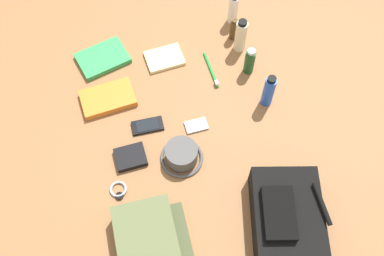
{
  "coord_description": "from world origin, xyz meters",
  "views": [
    {
      "loc": [
        0.75,
        -0.17,
        1.47
      ],
      "look_at": [
        0.0,
        0.0,
        0.04
      ],
      "focal_mm": 41.14,
      "sensor_mm": 36.0,
      "label": 1
    }
  ],
  "objects_px": {
    "cell_phone": "(148,126)",
    "wallet": "(131,157)",
    "toothpaste_tube": "(233,9)",
    "toiletry_pouch": "(150,248)",
    "bucket_hat": "(182,155)",
    "paperback_novel": "(103,58)",
    "deodorant_spray": "(269,91)",
    "backpack": "(286,217)",
    "lotion_bottle": "(241,36)",
    "notepad": "(164,58)",
    "wristwatch": "(118,190)",
    "toothbrush": "(212,72)",
    "shampoo_bottle": "(250,61)",
    "travel_guidebook": "(108,99)",
    "cologne_bottle": "(234,29)",
    "media_player": "(196,126)"
  },
  "relations": [
    {
      "from": "bucket_hat",
      "to": "travel_guidebook",
      "type": "relative_size",
      "value": 0.72
    },
    {
      "from": "shampoo_bottle",
      "to": "deodorant_spray",
      "type": "relative_size",
      "value": 0.8
    },
    {
      "from": "cell_phone",
      "to": "wallet",
      "type": "relative_size",
      "value": 1.08
    },
    {
      "from": "bucket_hat",
      "to": "notepad",
      "type": "height_order",
      "value": "bucket_hat"
    },
    {
      "from": "bucket_hat",
      "to": "wristwatch",
      "type": "bearing_deg",
      "value": -73.9
    },
    {
      "from": "toiletry_pouch",
      "to": "cell_phone",
      "type": "xyz_separation_m",
      "value": [
        -0.46,
        0.07,
        -0.04
      ]
    },
    {
      "from": "paperback_novel",
      "to": "backpack",
      "type": "bearing_deg",
      "value": 31.73
    },
    {
      "from": "shampoo_bottle",
      "to": "lotion_bottle",
      "type": "bearing_deg",
      "value": -178.13
    },
    {
      "from": "cell_phone",
      "to": "media_player",
      "type": "height_order",
      "value": "cell_phone"
    },
    {
      "from": "cell_phone",
      "to": "backpack",
      "type": "bearing_deg",
      "value": 39.33
    },
    {
      "from": "notepad",
      "to": "wristwatch",
      "type": "bearing_deg",
      "value": -33.14
    },
    {
      "from": "toiletry_pouch",
      "to": "deodorant_spray",
      "type": "xyz_separation_m",
      "value": [
        -0.47,
        0.54,
        0.03
      ]
    },
    {
      "from": "bucket_hat",
      "to": "toothpaste_tube",
      "type": "bearing_deg",
      "value": 149.15
    },
    {
      "from": "toiletry_pouch",
      "to": "bucket_hat",
      "type": "relative_size",
      "value": 1.88
    },
    {
      "from": "lotion_bottle",
      "to": "wallet",
      "type": "bearing_deg",
      "value": -52.66
    },
    {
      "from": "shampoo_bottle",
      "to": "wallet",
      "type": "height_order",
      "value": "shampoo_bottle"
    },
    {
      "from": "lotion_bottle",
      "to": "notepad",
      "type": "xyz_separation_m",
      "value": [
        -0.01,
        -0.32,
        -0.07
      ]
    },
    {
      "from": "toiletry_pouch",
      "to": "lotion_bottle",
      "type": "xyz_separation_m",
      "value": [
        -0.75,
        0.52,
        0.03
      ]
    },
    {
      "from": "bucket_hat",
      "to": "toothbrush",
      "type": "bearing_deg",
      "value": 149.96
    },
    {
      "from": "media_player",
      "to": "toiletry_pouch",
      "type": "bearing_deg",
      "value": -30.9
    },
    {
      "from": "toothpaste_tube",
      "to": "lotion_bottle",
      "type": "height_order",
      "value": "lotion_bottle"
    },
    {
      "from": "lotion_bottle",
      "to": "notepad",
      "type": "bearing_deg",
      "value": -92.27
    },
    {
      "from": "bucket_hat",
      "to": "cologne_bottle",
      "type": "xyz_separation_m",
      "value": [
        -0.51,
        0.33,
        0.02
      ]
    },
    {
      "from": "lotion_bottle",
      "to": "travel_guidebook",
      "type": "xyz_separation_m",
      "value": [
        0.13,
        -0.57,
        -0.07
      ]
    },
    {
      "from": "toothpaste_tube",
      "to": "deodorant_spray",
      "type": "relative_size",
      "value": 0.93
    },
    {
      "from": "shampoo_bottle",
      "to": "media_player",
      "type": "bearing_deg",
      "value": -52.36
    },
    {
      "from": "wallet",
      "to": "notepad",
      "type": "xyz_separation_m",
      "value": [
        -0.41,
        0.21,
        -0.0
      ]
    },
    {
      "from": "cell_phone",
      "to": "wallet",
      "type": "bearing_deg",
      "value": -35.54
    },
    {
      "from": "wristwatch",
      "to": "notepad",
      "type": "height_order",
      "value": "notepad"
    },
    {
      "from": "lotion_bottle",
      "to": "wristwatch",
      "type": "relative_size",
      "value": 2.29
    },
    {
      "from": "travel_guidebook",
      "to": "wallet",
      "type": "xyz_separation_m",
      "value": [
        0.27,
        0.05,
        -0.0
      ]
    },
    {
      "from": "bucket_hat",
      "to": "lotion_bottle",
      "type": "bearing_deg",
      "value": 142.17
    },
    {
      "from": "media_player",
      "to": "toothbrush",
      "type": "bearing_deg",
      "value": 152.57
    },
    {
      "from": "bucket_hat",
      "to": "wallet",
      "type": "distance_m",
      "value": 0.19
    },
    {
      "from": "deodorant_spray",
      "to": "cell_phone",
      "type": "relative_size",
      "value": 1.36
    },
    {
      "from": "deodorant_spray",
      "to": "wristwatch",
      "type": "xyz_separation_m",
      "value": [
        0.23,
        -0.62,
        -0.07
      ]
    },
    {
      "from": "lotion_bottle",
      "to": "toothbrush",
      "type": "xyz_separation_m",
      "value": [
        0.1,
        -0.14,
        -0.07
      ]
    },
    {
      "from": "bucket_hat",
      "to": "media_player",
      "type": "bearing_deg",
      "value": 145.33
    },
    {
      "from": "bucket_hat",
      "to": "paperback_novel",
      "type": "distance_m",
      "value": 0.56
    },
    {
      "from": "wallet",
      "to": "backpack",
      "type": "bearing_deg",
      "value": 49.49
    },
    {
      "from": "deodorant_spray",
      "to": "media_player",
      "type": "height_order",
      "value": "deodorant_spray"
    },
    {
      "from": "paperback_novel",
      "to": "wallet",
      "type": "xyz_separation_m",
      "value": [
        0.47,
        0.04,
        0.0
      ]
    },
    {
      "from": "lotion_bottle",
      "to": "wristwatch",
      "type": "xyz_separation_m",
      "value": [
        0.51,
        -0.59,
        -0.07
      ]
    },
    {
      "from": "wristwatch",
      "to": "cell_phone",
      "type": "bearing_deg",
      "value": 147.63
    },
    {
      "from": "paperback_novel",
      "to": "toothpaste_tube",
      "type": "bearing_deg",
      "value": 98.35
    },
    {
      "from": "toothpaste_tube",
      "to": "toiletry_pouch",
      "type": "bearing_deg",
      "value": -30.34
    },
    {
      "from": "notepad",
      "to": "shampoo_bottle",
      "type": "bearing_deg",
      "value": 61.74
    },
    {
      "from": "toiletry_pouch",
      "to": "cell_phone",
      "type": "relative_size",
      "value": 2.49
    },
    {
      "from": "lotion_bottle",
      "to": "notepad",
      "type": "distance_m",
      "value": 0.32
    },
    {
      "from": "cell_phone",
      "to": "media_player",
      "type": "relative_size",
      "value": 1.37
    }
  ]
}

